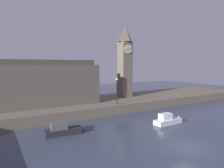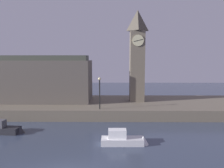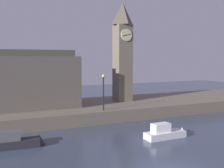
# 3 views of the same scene
# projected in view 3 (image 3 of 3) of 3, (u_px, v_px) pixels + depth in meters

# --- Properties ---
(far_embankment) EXTENTS (70.00, 12.00, 1.50)m
(far_embankment) POSITION_uv_depth(u_px,v_px,m) (78.00, 110.00, 37.28)
(far_embankment) COLOR #6B6051
(far_embankment) RESTS_ON ground
(clock_tower) EXTENTS (2.45, 2.49, 14.15)m
(clock_tower) POSITION_uv_depth(u_px,v_px,m) (123.00, 50.00, 40.27)
(clock_tower) COLOR #6B6051
(clock_tower) RESTS_ON far_embankment
(parliament_hall) EXTENTS (16.92, 5.98, 10.01)m
(parliament_hall) POSITION_uv_depth(u_px,v_px,m) (5.00, 80.00, 33.63)
(parliament_hall) COLOR #5B544C
(parliament_hall) RESTS_ON far_embankment
(streetlamp) EXTENTS (0.36, 0.36, 4.28)m
(streetlamp) POSITION_uv_depth(u_px,v_px,m) (103.00, 88.00, 33.16)
(streetlamp) COLOR black
(streetlamp) RESTS_ON far_embankment
(boat_ferry_white) EXTENTS (4.73, 1.43, 1.65)m
(boat_ferry_white) POSITION_uv_depth(u_px,v_px,m) (168.00, 133.00, 27.08)
(boat_ferry_white) COLOR silver
(boat_ferry_white) RESTS_ON ground
(boat_barge_dark) EXTENTS (4.80, 1.75, 1.64)m
(boat_barge_dark) POSITION_uv_depth(u_px,v_px,m) (20.00, 141.00, 24.19)
(boat_barge_dark) COLOR #232328
(boat_barge_dark) RESTS_ON ground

